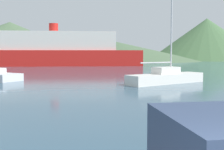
{
  "coord_description": "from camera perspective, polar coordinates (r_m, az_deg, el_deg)",
  "views": [
    {
      "loc": [
        -1.72,
        -1.07,
        2.39
      ],
      "look_at": [
        0.43,
        14.0,
        1.2
      ],
      "focal_mm": 45.0,
      "sensor_mm": 36.0,
      "label": 1
    }
  ],
  "objects": [
    {
      "name": "ferry_distant",
      "position": [
        54.75,
        -11.72,
        4.8
      ],
      "size": [
        33.47,
        8.49,
        8.0
      ],
      "rotation": [
        0.0,
        0.0,
        -0.05
      ],
      "color": "red",
      "rests_on": "ground_plane"
    },
    {
      "name": "hill_far_east",
      "position": [
        104.12,
        18.63,
        6.89
      ],
      "size": [
        40.17,
        40.17,
        14.44
      ],
      "color": "#476B42",
      "rests_on": "ground_plane"
    },
    {
      "name": "sailboat_inner",
      "position": [
        22.59,
        10.92,
        -0.27
      ],
      "size": [
        7.02,
        4.56,
        11.57
      ],
      "rotation": [
        0.0,
        0.0,
        0.46
      ],
      "color": "white",
      "rests_on": "ground_plane"
    },
    {
      "name": "hill_central",
      "position": [
        87.45,
        -19.94,
        6.37
      ],
      "size": [
        55.16,
        55.16,
        11.42
      ],
      "color": "#4C6647",
      "rests_on": "ground_plane"
    },
    {
      "name": "hill_east",
      "position": [
        91.36,
        0.93,
        4.86
      ],
      "size": [
        53.49,
        53.49,
        6.05
      ],
      "color": "#4C6647",
      "rests_on": "ground_plane"
    }
  ]
}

